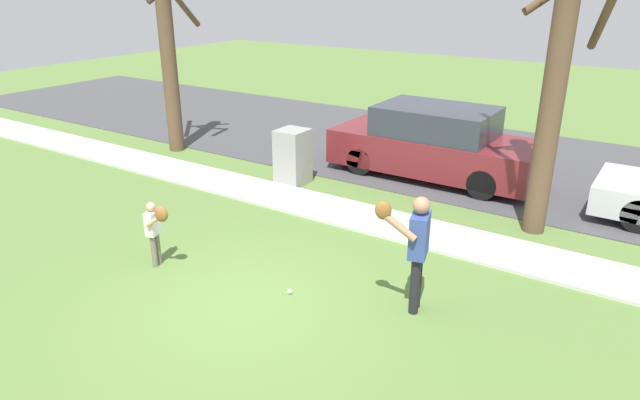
{
  "coord_description": "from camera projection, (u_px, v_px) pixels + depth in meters",
  "views": [
    {
      "loc": [
        4.69,
        -5.25,
        4.38
      ],
      "look_at": [
        0.03,
        1.86,
        1.0
      ],
      "focal_mm": 31.73,
      "sensor_mm": 36.0,
      "label": 1
    }
  ],
  "objects": [
    {
      "name": "parked_suv_maroon",
      "position": [
        434.0,
        144.0,
        12.99
      ],
      "size": [
        4.7,
        1.9,
        1.63
      ],
      "rotation": [
        0.0,
        0.0,
        3.14
      ],
      "color": "maroon",
      "rests_on": "road_surface"
    },
    {
      "name": "street_tree_near",
      "position": [
        558.0,
        64.0,
        9.33
      ],
      "size": [
        1.85,
        1.89,
        5.72
      ],
      "color": "brown",
      "rests_on": "ground"
    },
    {
      "name": "utility_cabinet",
      "position": [
        293.0,
        157.0,
        12.62
      ],
      "size": [
        0.63,
        0.66,
        1.24
      ],
      "primitive_type": "cube",
      "color": "gray",
      "rests_on": "ground"
    },
    {
      "name": "ground_plane",
      "position": [
        366.0,
        222.0,
        10.81
      ],
      "size": [
        48.0,
        48.0,
        0.0
      ],
      "primitive_type": "plane",
      "color": "#567538"
    },
    {
      "name": "road_surface",
      "position": [
        460.0,
        155.0,
        14.77
      ],
      "size": [
        36.0,
        6.8,
        0.02
      ],
      "primitive_type": "cube",
      "color": "#424244",
      "rests_on": "ground"
    },
    {
      "name": "baseball",
      "position": [
        289.0,
        292.0,
        8.34
      ],
      "size": [
        0.07,
        0.07,
        0.07
      ],
      "primitive_type": "sphere",
      "color": "white",
      "rests_on": "ground"
    },
    {
      "name": "street_tree_far",
      "position": [
        166.0,
        35.0,
        14.19
      ],
      "size": [
        1.85,
        1.89,
        5.65
      ],
      "color": "brown",
      "rests_on": "ground"
    },
    {
      "name": "person_child",
      "position": [
        155.0,
        225.0,
        8.88
      ],
      "size": [
        0.56,
        0.38,
        1.14
      ],
      "rotation": [
        0.0,
        0.0,
        0.26
      ],
      "color": "#6B6656",
      "rests_on": "ground"
    },
    {
      "name": "person_adult",
      "position": [
        415.0,
        242.0,
        7.59
      ],
      "size": [
        0.66,
        0.75,
        1.7
      ],
      "rotation": [
        0.0,
        0.0,
        -2.88
      ],
      "color": "black",
      "rests_on": "ground"
    },
    {
      "name": "sidewalk_strip",
      "position": [
        368.0,
        219.0,
        10.88
      ],
      "size": [
        36.0,
        1.2,
        0.06
      ],
      "primitive_type": "cube",
      "color": "beige",
      "rests_on": "ground"
    }
  ]
}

